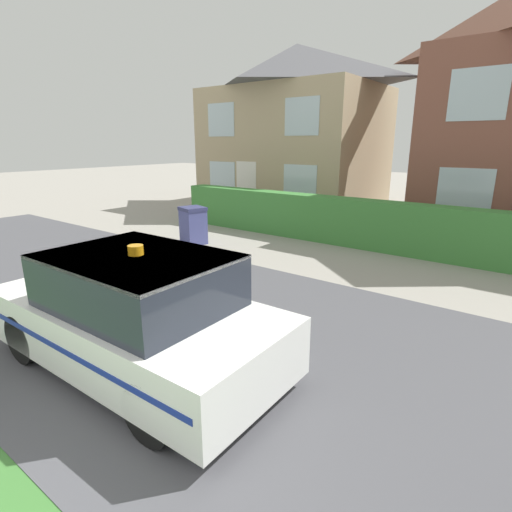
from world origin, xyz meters
TOP-DOWN VIEW (x-y plane):
  - road_strip at (0.00, 4.28)m, footprint 28.00×6.20m
  - garden_hedge at (-0.93, 10.62)m, footprint 13.16×0.63m
  - police_car at (-0.88, 2.92)m, footprint 4.15×1.92m
  - house_left at (-6.45, 15.60)m, footprint 7.30×5.53m
  - wheelie_bin at (-5.11, 8.04)m, footprint 0.81×0.78m

SIDE VIEW (x-z plane):
  - road_strip at x=0.00m, z-range 0.00..0.01m
  - wheelie_bin at x=-5.11m, z-range 0.00..1.08m
  - garden_hedge at x=-0.93m, z-range 0.00..1.33m
  - police_car at x=-0.88m, z-range -0.07..1.59m
  - house_left at x=-6.45m, z-range 0.06..6.80m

